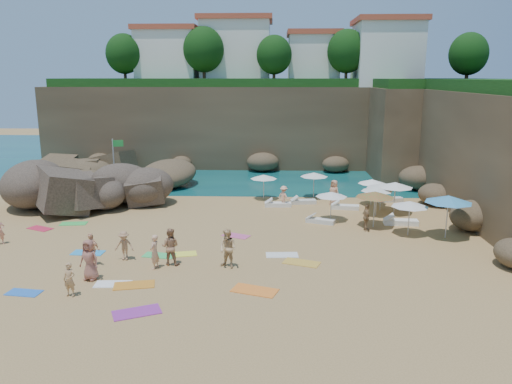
{
  "coord_description": "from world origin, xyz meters",
  "views": [
    {
      "loc": [
        3.14,
        -27.06,
        8.97
      ],
      "look_at": [
        2.0,
        3.0,
        2.0
      ],
      "focal_mm": 35.0,
      "sensor_mm": 36.0,
      "label": 1
    }
  ],
  "objects_px": {
    "lounger_0": "(278,204)",
    "parasol_0": "(264,177)",
    "parasol_1": "(377,189)",
    "person_stand_6": "(154,252)",
    "rock_outcrop": "(95,204)",
    "parasol_2": "(314,175)",
    "person_stand_2": "(284,196)",
    "person_stand_3": "(366,217)",
    "person_stand_5": "(136,179)",
    "person_stand_1": "(170,247)",
    "person_stand_4": "(334,192)",
    "flag_pole": "(115,159)"
  },
  "relations": [
    {
      "from": "person_stand_1",
      "to": "person_stand_2",
      "type": "xyz_separation_m",
      "value": [
        5.7,
        11.44,
        -0.18
      ]
    },
    {
      "from": "parasol_2",
      "to": "person_stand_5",
      "type": "bearing_deg",
      "value": 170.98
    },
    {
      "from": "parasol_1",
      "to": "person_stand_6",
      "type": "relative_size",
      "value": 1.23
    },
    {
      "from": "person_stand_3",
      "to": "person_stand_4",
      "type": "height_order",
      "value": "person_stand_4"
    },
    {
      "from": "lounger_0",
      "to": "parasol_0",
      "type": "bearing_deg",
      "value": 114.61
    },
    {
      "from": "parasol_0",
      "to": "person_stand_5",
      "type": "height_order",
      "value": "parasol_0"
    },
    {
      "from": "parasol_0",
      "to": "person_stand_4",
      "type": "distance_m",
      "value": 5.31
    },
    {
      "from": "person_stand_3",
      "to": "person_stand_5",
      "type": "bearing_deg",
      "value": 54.22
    },
    {
      "from": "person_stand_3",
      "to": "person_stand_5",
      "type": "relative_size",
      "value": 0.96
    },
    {
      "from": "rock_outcrop",
      "to": "parasol_0",
      "type": "xyz_separation_m",
      "value": [
        12.18,
        1.79,
        1.72
      ]
    },
    {
      "from": "parasol_1",
      "to": "person_stand_4",
      "type": "height_order",
      "value": "parasol_1"
    },
    {
      "from": "parasol_0",
      "to": "lounger_0",
      "type": "bearing_deg",
      "value": -62.82
    },
    {
      "from": "person_stand_5",
      "to": "flag_pole",
      "type": "bearing_deg",
      "value": -116.17
    },
    {
      "from": "rock_outcrop",
      "to": "person_stand_5",
      "type": "height_order",
      "value": "person_stand_5"
    },
    {
      "from": "rock_outcrop",
      "to": "person_stand_6",
      "type": "height_order",
      "value": "person_stand_6"
    },
    {
      "from": "person_stand_4",
      "to": "parasol_1",
      "type": "bearing_deg",
      "value": -1.54
    },
    {
      "from": "rock_outcrop",
      "to": "parasol_2",
      "type": "height_order",
      "value": "parasol_2"
    },
    {
      "from": "parasol_2",
      "to": "person_stand_4",
      "type": "xyz_separation_m",
      "value": [
        1.3,
        -2.0,
        -0.9
      ]
    },
    {
      "from": "person_stand_5",
      "to": "parasol_2",
      "type": "bearing_deg",
      "value": -2.3
    },
    {
      "from": "person_stand_2",
      "to": "person_stand_5",
      "type": "distance_m",
      "value": 12.84
    },
    {
      "from": "person_stand_5",
      "to": "parasol_0",
      "type": "bearing_deg",
      "value": -8.64
    },
    {
      "from": "person_stand_5",
      "to": "parasol_1",
      "type": "bearing_deg",
      "value": -14.55
    },
    {
      "from": "rock_outcrop",
      "to": "person_stand_1",
      "type": "xyz_separation_m",
      "value": [
        7.94,
        -11.67,
        0.92
      ]
    },
    {
      "from": "person_stand_3",
      "to": "parasol_1",
      "type": "bearing_deg",
      "value": -23.73
    },
    {
      "from": "person_stand_2",
      "to": "parasol_1",
      "type": "bearing_deg",
      "value": -154.26
    },
    {
      "from": "parasol_2",
      "to": "parasol_1",
      "type": "bearing_deg",
      "value": -51.54
    },
    {
      "from": "person_stand_2",
      "to": "person_stand_6",
      "type": "relative_size",
      "value": 0.88
    },
    {
      "from": "parasol_2",
      "to": "parasol_0",
      "type": "bearing_deg",
      "value": -170.82
    },
    {
      "from": "parasol_0",
      "to": "person_stand_1",
      "type": "distance_m",
      "value": 14.13
    },
    {
      "from": "flag_pole",
      "to": "person_stand_2",
      "type": "xyz_separation_m",
      "value": [
        12.93,
        -3.25,
        -2.04
      ]
    },
    {
      "from": "lounger_0",
      "to": "person_stand_3",
      "type": "height_order",
      "value": "person_stand_3"
    },
    {
      "from": "person_stand_2",
      "to": "person_stand_3",
      "type": "relative_size",
      "value": 0.9
    },
    {
      "from": "parasol_1",
      "to": "person_stand_6",
      "type": "distance_m",
      "value": 15.89
    },
    {
      "from": "person_stand_4",
      "to": "rock_outcrop",
      "type": "bearing_deg",
      "value": -132.16
    },
    {
      "from": "person_stand_1",
      "to": "person_stand_4",
      "type": "bearing_deg",
      "value": -121.26
    },
    {
      "from": "flag_pole",
      "to": "person_stand_3",
      "type": "relative_size",
      "value": 2.64
    },
    {
      "from": "person_stand_2",
      "to": "person_stand_1",
      "type": "bearing_deg",
      "value": 108.39
    },
    {
      "from": "flag_pole",
      "to": "parasol_0",
      "type": "height_order",
      "value": "flag_pole"
    },
    {
      "from": "parasol_0",
      "to": "parasol_1",
      "type": "relative_size",
      "value": 0.96
    },
    {
      "from": "lounger_0",
      "to": "person_stand_2",
      "type": "distance_m",
      "value": 0.73
    },
    {
      "from": "rock_outcrop",
      "to": "parasol_1",
      "type": "height_order",
      "value": "parasol_1"
    },
    {
      "from": "person_stand_3",
      "to": "rock_outcrop",
      "type": "bearing_deg",
      "value": 68.86
    },
    {
      "from": "person_stand_3",
      "to": "person_stand_6",
      "type": "xyz_separation_m",
      "value": [
        -11.17,
        -6.43,
        0.02
      ]
    },
    {
      "from": "rock_outcrop",
      "to": "person_stand_2",
      "type": "distance_m",
      "value": 13.67
    },
    {
      "from": "rock_outcrop",
      "to": "person_stand_5",
      "type": "relative_size",
      "value": 4.79
    },
    {
      "from": "person_stand_4",
      "to": "person_stand_5",
      "type": "bearing_deg",
      "value": -148.85
    },
    {
      "from": "person_stand_1",
      "to": "person_stand_2",
      "type": "relative_size",
      "value": 1.24
    },
    {
      "from": "person_stand_5",
      "to": "person_stand_6",
      "type": "relative_size",
      "value": 1.02
    },
    {
      "from": "parasol_1",
      "to": "person_stand_2",
      "type": "bearing_deg",
      "value": 160.85
    },
    {
      "from": "flag_pole",
      "to": "person_stand_1",
      "type": "bearing_deg",
      "value": -63.83
    }
  ]
}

